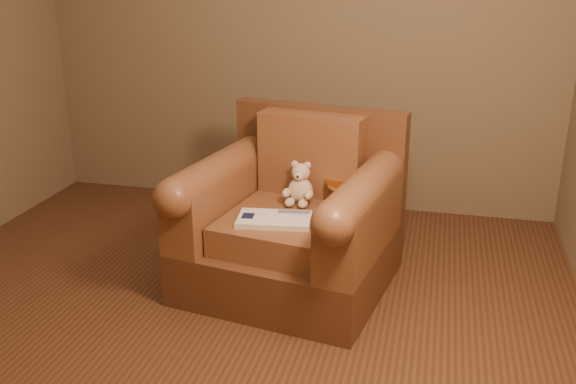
# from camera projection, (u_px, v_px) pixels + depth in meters

# --- Properties ---
(floor) EXTENTS (4.00, 4.00, 0.00)m
(floor) POSITION_uv_depth(u_px,v_px,m) (211.00, 328.00, 3.43)
(floor) COLOR #54311C
(floor) RESTS_ON ground
(armchair) EXTENTS (1.28, 1.23, 1.00)m
(armchair) POSITION_uv_depth(u_px,v_px,m) (293.00, 222.00, 3.81)
(armchair) COLOR #57321D
(armchair) RESTS_ON floor
(teddy_bear) EXTENTS (0.19, 0.21, 0.26)m
(teddy_bear) POSITION_uv_depth(u_px,v_px,m) (300.00, 187.00, 3.83)
(teddy_bear) COLOR beige
(teddy_bear) RESTS_ON armchair
(guidebook) EXTENTS (0.43, 0.29, 0.03)m
(guidebook) POSITION_uv_depth(u_px,v_px,m) (274.00, 219.00, 3.56)
(guidebook) COLOR beige
(guidebook) RESTS_ON armchair
(side_table) EXTENTS (0.44, 0.44, 0.61)m
(side_table) POSITION_uv_depth(u_px,v_px,m) (360.00, 224.00, 3.92)
(side_table) COLOR gold
(side_table) RESTS_ON floor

